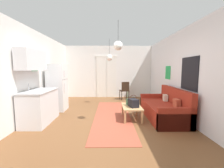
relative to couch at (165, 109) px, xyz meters
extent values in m
cube|color=brown|center=(-1.77, -0.57, -0.33)|extent=(5.07, 8.38, 0.10)
cube|color=white|center=(-1.77, 3.37, 1.06)|extent=(4.67, 0.10, 2.69)
cube|color=white|center=(-2.15, 3.31, 0.78)|extent=(0.51, 0.02, 2.12)
cube|color=white|center=(-1.61, 3.31, 0.78)|extent=(0.51, 0.02, 2.12)
cube|color=white|center=(-1.88, 3.30, 1.87)|extent=(1.13, 0.03, 0.06)
cube|color=silver|center=(0.52, -0.57, 1.06)|extent=(0.10, 7.98, 2.69)
cube|color=black|center=(0.46, -0.41, 1.09)|extent=(0.02, 0.81, 0.90)
cube|color=green|center=(0.46, 1.04, 1.08)|extent=(0.02, 0.41, 0.48)
cube|color=white|center=(-4.05, -0.57, 1.06)|extent=(0.10, 7.98, 2.69)
cube|color=green|center=(-3.99, 0.16, 1.35)|extent=(0.02, 0.32, 0.40)
cube|color=#9E4733|center=(-1.62, 0.17, -0.28)|extent=(1.10, 3.69, 0.01)
cube|color=maroon|center=(-0.09, 0.00, -0.06)|extent=(0.93, 1.99, 0.44)
cube|color=maroon|center=(0.30, 0.00, 0.17)|extent=(0.15, 1.99, 0.91)
cube|color=maroon|center=(-0.09, -0.94, 0.01)|extent=(0.93, 0.11, 0.58)
cube|color=maroon|center=(-0.09, 0.94, 0.01)|extent=(0.93, 0.11, 0.58)
cube|color=#B74C33|center=(0.14, -0.44, 0.27)|extent=(0.14, 0.24, 0.25)
cube|color=beige|center=(0.15, 0.41, 0.26)|extent=(0.14, 0.22, 0.21)
cube|color=tan|center=(-1.05, -0.08, 0.10)|extent=(0.55, 0.88, 0.04)
cube|color=tan|center=(-1.28, -0.48, -0.10)|extent=(0.05, 0.05, 0.36)
cube|color=tan|center=(-0.81, -0.48, -0.10)|extent=(0.05, 0.05, 0.36)
cube|color=tan|center=(-1.28, 0.32, -0.10)|extent=(0.05, 0.05, 0.36)
cube|color=tan|center=(-0.81, 0.32, -0.10)|extent=(0.05, 0.05, 0.36)
cylinder|color=#47704C|center=(-1.16, 0.07, 0.21)|extent=(0.08, 0.08, 0.18)
cylinder|color=#477F42|center=(-1.16, 0.07, 0.41)|extent=(0.01, 0.01, 0.22)
cube|color=black|center=(-1.01, -0.18, 0.23)|extent=(0.30, 0.37, 0.23)
torus|color=#512319|center=(-1.01, -0.18, 0.37)|extent=(0.20, 0.01, 0.20)
cube|color=white|center=(-3.59, 0.89, 0.55)|extent=(0.58, 0.62, 1.67)
cube|color=#4C4C51|center=(-3.29, 0.89, 0.84)|extent=(0.01, 0.59, 0.01)
cylinder|color=#B7BABF|center=(-3.28, 0.72, 1.04)|extent=(0.02, 0.02, 0.23)
cylinder|color=#B7BABF|center=(-3.28, 0.72, 0.54)|extent=(0.02, 0.02, 0.37)
cube|color=silver|center=(-3.65, -0.33, 0.16)|extent=(0.61, 1.20, 0.88)
cube|color=#B7BABF|center=(-3.65, -0.33, 0.61)|extent=(0.64, 1.23, 0.03)
cube|color=#999BA0|center=(-3.65, -0.39, 0.57)|extent=(0.36, 0.40, 0.10)
cylinder|color=#B7BABF|center=(-3.89, -0.39, 0.73)|extent=(0.02, 0.02, 0.20)
cube|color=silver|center=(-3.79, -0.33, 1.45)|extent=(0.32, 1.08, 0.55)
cylinder|color=black|center=(-0.86, 2.90, -0.07)|extent=(0.03, 0.03, 0.43)
cylinder|color=black|center=(-1.21, 2.82, -0.07)|extent=(0.03, 0.03, 0.43)
cylinder|color=black|center=(-0.78, 2.57, -0.07)|extent=(0.03, 0.03, 0.43)
cylinder|color=black|center=(-1.13, 2.49, -0.07)|extent=(0.03, 0.03, 0.43)
cube|color=black|center=(-0.99, 2.69, 0.16)|extent=(0.50, 0.48, 0.04)
cube|color=black|center=(-0.96, 2.52, 0.38)|extent=(0.38, 0.11, 0.43)
cylinder|color=black|center=(-1.49, -0.62, 2.16)|extent=(0.01, 0.01, 0.50)
sphere|color=white|center=(-1.49, -0.62, 1.79)|extent=(0.23, 0.23, 0.23)
cylinder|color=black|center=(-1.72, 1.56, 2.10)|extent=(0.01, 0.01, 0.62)
sphere|color=white|center=(-1.72, 1.56, 1.66)|extent=(0.25, 0.25, 0.25)
camera|label=1|loc=(-1.69, -4.28, 1.22)|focal=23.09mm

